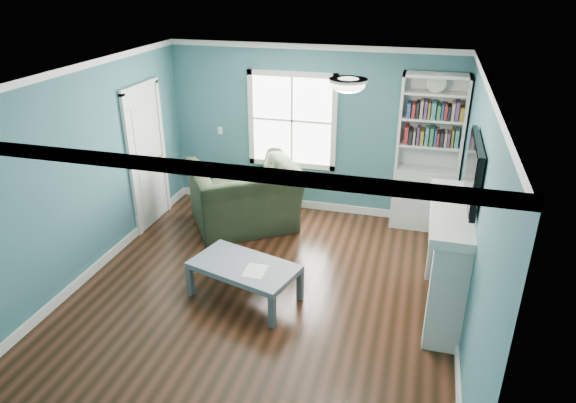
# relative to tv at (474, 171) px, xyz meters

# --- Properties ---
(floor) EXTENTS (5.00, 5.00, 0.00)m
(floor) POSITION_rel_tv_xyz_m (-2.20, -0.20, -1.72)
(floor) COLOR black
(floor) RESTS_ON ground
(room_walls) EXTENTS (5.00, 5.00, 5.00)m
(room_walls) POSITION_rel_tv_xyz_m (-2.20, -0.20, -0.14)
(room_walls) COLOR #33656D
(room_walls) RESTS_ON ground
(trim) EXTENTS (4.50, 5.00, 2.60)m
(trim) POSITION_rel_tv_xyz_m (-2.20, -0.20, -0.49)
(trim) COLOR white
(trim) RESTS_ON ground
(window) EXTENTS (1.40, 0.06, 1.50)m
(window) POSITION_rel_tv_xyz_m (-2.50, 2.29, -0.27)
(window) COLOR white
(window) RESTS_ON room_walls
(bookshelf) EXTENTS (0.90, 0.35, 2.31)m
(bookshelf) POSITION_rel_tv_xyz_m (-0.43, 2.10, -0.80)
(bookshelf) COLOR silver
(bookshelf) RESTS_ON ground
(fireplace) EXTENTS (0.44, 1.58, 1.30)m
(fireplace) POSITION_rel_tv_xyz_m (-0.12, 0.00, -1.09)
(fireplace) COLOR black
(fireplace) RESTS_ON ground
(tv) EXTENTS (0.06, 1.10, 0.65)m
(tv) POSITION_rel_tv_xyz_m (0.00, 0.00, 0.00)
(tv) COLOR black
(tv) RESTS_ON fireplace
(door) EXTENTS (0.12, 0.98, 2.17)m
(door) POSITION_rel_tv_xyz_m (-4.42, 1.20, -0.65)
(door) COLOR silver
(door) RESTS_ON ground
(ceiling_fixture) EXTENTS (0.38, 0.38, 0.15)m
(ceiling_fixture) POSITION_rel_tv_xyz_m (-1.30, -0.10, 0.82)
(ceiling_fixture) COLOR white
(ceiling_fixture) RESTS_ON room_walls
(light_switch) EXTENTS (0.08, 0.01, 0.12)m
(light_switch) POSITION_rel_tv_xyz_m (-3.70, 2.28, -0.52)
(light_switch) COLOR white
(light_switch) RESTS_ON room_walls
(recliner) EXTENTS (1.80, 1.67, 1.32)m
(recliner) POSITION_rel_tv_xyz_m (-2.99, 1.40, -1.06)
(recliner) COLOR black
(recliner) RESTS_ON ground
(coffee_table) EXTENTS (1.37, 0.99, 0.45)m
(coffee_table) POSITION_rel_tv_xyz_m (-2.38, -0.35, -1.33)
(coffee_table) COLOR #4C555B
(coffee_table) RESTS_ON ground
(paper_sheet) EXTENTS (0.24, 0.31, 0.00)m
(paper_sheet) POSITION_rel_tv_xyz_m (-2.21, -0.45, -1.27)
(paper_sheet) COLOR white
(paper_sheet) RESTS_ON coffee_table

